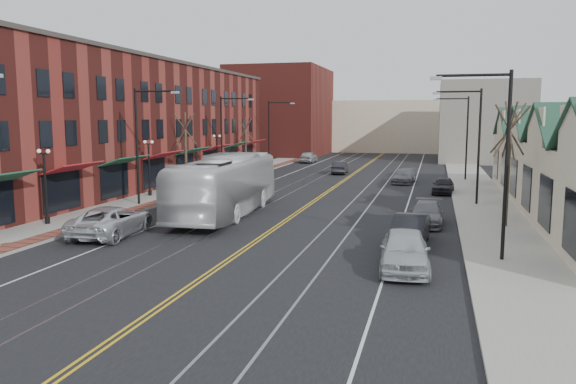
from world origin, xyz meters
The scene contains 31 objects.
ground centered at (0.00, 0.00, 0.00)m, with size 160.00×160.00×0.00m, color black.
sidewalk_left centered at (-12.00, 20.00, 0.07)m, with size 4.00×120.00×0.15m, color gray.
sidewalk_right centered at (12.00, 20.00, 0.07)m, with size 4.00×120.00×0.15m, color gray.
building_left centered at (-19.00, 27.00, 5.50)m, with size 10.00×50.00×11.00m, color maroon.
backdrop_left centered at (-16.00, 70.00, 7.00)m, with size 14.00×18.00×14.00m, color maroon.
backdrop_mid centered at (0.00, 85.00, 4.50)m, with size 22.00×14.00×9.00m, color #C6B498.
backdrop_right centered at (15.00, 65.00, 5.50)m, with size 12.00×16.00×11.00m, color slate.
streetlight_l_1 centered at (-11.05, 16.00, 5.03)m, with size 3.33×0.25×8.00m.
streetlight_l_2 centered at (-11.05, 32.00, 5.03)m, with size 3.33×0.25×8.00m.
streetlight_l_3 centered at (-11.05, 48.00, 5.03)m, with size 3.33×0.25×8.00m.
streetlight_r_0 centered at (11.05, 6.00, 5.03)m, with size 3.33×0.25×8.00m.
streetlight_r_1 centered at (11.05, 22.00, 5.03)m, with size 3.33×0.25×8.00m.
streetlight_r_2 centered at (11.05, 38.00, 5.03)m, with size 3.33×0.25×8.00m.
lamppost_l_1 centered at (-12.80, 8.00, 2.20)m, with size 0.84×0.28×4.27m.
lamppost_l_2 centered at (-12.80, 20.00, 2.20)m, with size 0.84×0.28×4.27m.
lamppost_l_3 centered at (-12.80, 34.00, 2.20)m, with size 0.84×0.28×4.27m.
tree_left_near centered at (-12.50, 26.00, 3.51)m, with size 1.78×1.37×6.48m.
tree_left_far centered at (-12.50, 42.00, 3.28)m, with size 1.66×1.28×6.02m.
tree_right_mid centered at (12.50, 14.00, 3.75)m, with size 1.90×1.46×6.93m.
manhole_mid centered at (-11.20, 3.00, 0.16)m, with size 0.60×0.60×0.02m, color #592D19.
manhole_far centered at (-11.20, 8.00, 0.16)m, with size 0.60×0.60×0.02m, color #592D19.
traffic_signal centered at (-10.60, 24.00, 2.35)m, with size 0.18×0.15×3.80m.
transit_bus centered at (-4.17, 13.92, 1.91)m, with size 3.20×13.69×3.81m, color silver.
parked_suv centered at (-7.74, 6.59, 0.80)m, with size 2.65×5.74×1.60m, color silver.
parked_car_a centered at (7.50, 3.71, 0.83)m, with size 1.97×4.89×1.67m, color silver.
parked_car_b centered at (7.50, 8.44, 0.74)m, with size 1.56×4.47×1.47m, color black.
parked_car_c centered at (8.21, 13.89, 0.68)m, with size 1.89×4.65×1.35m, color slate.
parked_car_d centered at (9.30, 27.97, 0.68)m, with size 1.60×3.97×1.35m, color black.
distant_car_left centered at (-1.48, 41.66, 0.69)m, with size 1.46×4.19×1.38m, color #222328.
distant_car_right centered at (5.82, 34.50, 0.67)m, with size 1.88×4.63×1.34m, color slate.
distant_car_far centered at (-8.10, 55.49, 0.79)m, with size 1.88×4.66×1.59m, color #AAADB1.
Camera 1 is at (8.57, -19.07, 6.23)m, focal length 35.00 mm.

